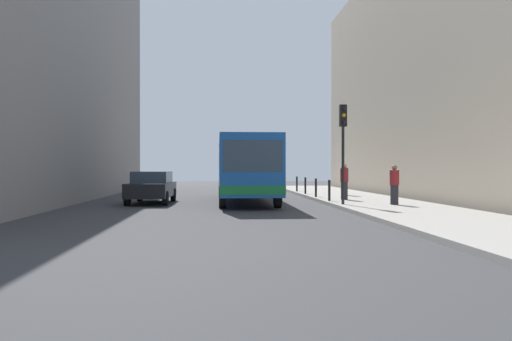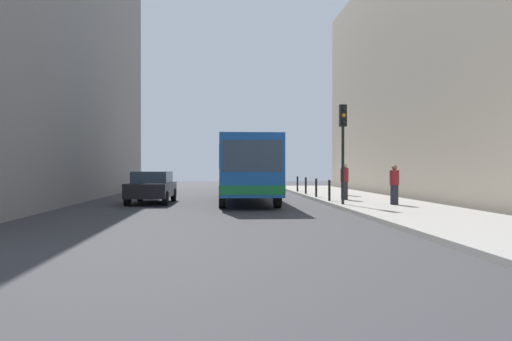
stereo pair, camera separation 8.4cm
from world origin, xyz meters
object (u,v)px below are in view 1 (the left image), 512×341
at_px(bollard_farthest, 297,184).
at_px(pedestrian_near_signal, 394,185).
at_px(pedestrian_mid_sidewalk, 344,182).
at_px(pedestrian_far_sidewalk, 344,179).
at_px(bollard_mid, 316,188).
at_px(traffic_light, 343,135).
at_px(bollard_far, 305,186).
at_px(car_beside_bus, 152,186).
at_px(bollard_near, 329,190).
at_px(bus, 245,166).

distance_m(bollard_farthest, pedestrian_near_signal, 11.98).
distance_m(bollard_farthest, pedestrian_mid_sidewalk, 8.52).
xyz_separation_m(bollard_farthest, pedestrian_far_sidewalk, (1.89, -4.66, 0.40)).
xyz_separation_m(bollard_mid, pedestrian_near_signal, (2.13, -5.58, 0.33)).
bearing_deg(traffic_light, bollard_far, 90.69).
bearing_deg(pedestrian_far_sidewalk, bollard_far, 97.23).
relative_size(car_beside_bus, pedestrian_near_signal, 2.74).
distance_m(car_beside_bus, bollard_farthest, 11.47).
height_order(traffic_light, bollard_farthest, traffic_light).
bearing_deg(bollard_farthest, pedestrian_mid_sidewalk, -83.86).
bearing_deg(pedestrian_far_sidewalk, traffic_light, -148.19).
height_order(bollard_near, pedestrian_near_signal, pedestrian_near_signal).
height_order(car_beside_bus, bollard_farthest, car_beside_bus).
bearing_deg(bollard_farthest, car_beside_bus, -135.02).
relative_size(car_beside_bus, pedestrian_mid_sidewalk, 2.61).
bearing_deg(bollard_farthest, pedestrian_far_sidewalk, -67.90).
xyz_separation_m(pedestrian_mid_sidewalk, pedestrian_far_sidewalk, (0.98, 3.80, 0.02)).
bearing_deg(car_beside_bus, pedestrian_far_sidewalk, -159.62).
height_order(bus, bollard_farthest, bus).
height_order(bollard_near, pedestrian_far_sidewalk, pedestrian_far_sidewalk).
relative_size(bus, car_beside_bus, 2.48).
distance_m(bus, car_beside_bus, 4.56).
relative_size(bollard_far, bollard_farthest, 1.00).
height_order(bollard_mid, pedestrian_near_signal, pedestrian_near_signal).
bearing_deg(bollard_far, bollard_near, -90.00).
distance_m(bus, bollard_far, 5.68).
bearing_deg(pedestrian_near_signal, bus, 96.28).
height_order(bollard_near, bollard_farthest, same).
bearing_deg(pedestrian_near_signal, bollard_far, 57.84).
distance_m(bus, bollard_mid, 4.03).
distance_m(bus, pedestrian_far_sidewalk, 6.23).
bearing_deg(pedestrian_near_signal, traffic_light, 123.46).
relative_size(bollard_near, pedestrian_far_sidewalk, 0.54).
height_order(bus, traffic_light, traffic_light).
height_order(bus, pedestrian_far_sidewalk, bus).
relative_size(bollard_mid, bollard_far, 1.00).
bearing_deg(pedestrian_mid_sidewalk, pedestrian_far_sidewalk, 153.00).
bearing_deg(bollard_farthest, bollard_near, -90.00).
xyz_separation_m(traffic_light, bollard_farthest, (-0.10, 11.40, -2.38)).
relative_size(bollard_mid, bollard_farthest, 1.00).
height_order(bollard_far, pedestrian_near_signal, pedestrian_near_signal).
bearing_deg(pedestrian_near_signal, bollard_near, 84.78).
height_order(bollard_near, bollard_far, same).
relative_size(bus, bollard_mid, 11.60).
bearing_deg(bollard_near, traffic_light, -87.27).
distance_m(bollard_far, pedestrian_mid_sidewalk, 5.45).
distance_m(bollard_mid, pedestrian_mid_sidewalk, 2.46).
bearing_deg(bollard_near, pedestrian_far_sidewalk, 67.82).
relative_size(car_beside_bus, bollard_farthest, 4.68).
xyz_separation_m(bus, pedestrian_mid_sidewalk, (4.64, -1.22, -0.73)).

